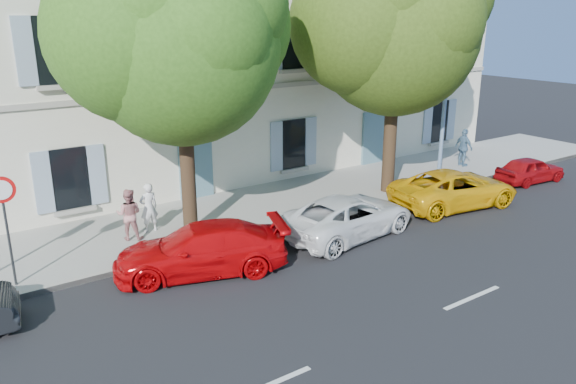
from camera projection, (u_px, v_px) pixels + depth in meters
ground at (362, 245)px, 16.88m from camera, size 90.00×90.00×0.00m
sidewalk at (279, 204)px, 20.33m from camera, size 36.00×4.50×0.15m
kerb at (316, 221)px, 18.64m from camera, size 36.00×0.16×0.16m
building at (201, 30)px, 23.03m from camera, size 28.00×7.00×12.00m
car_red_coupe at (201, 249)px, 14.92m from camera, size 4.95×3.29×1.33m
car_white_coupe at (347, 216)px, 17.41m from camera, size 4.86×2.66×1.29m
car_yellow_supercar at (454, 188)px, 20.12m from camera, size 5.07×2.93×1.33m
car_red_hatchback at (530, 170)px, 23.04m from camera, size 3.26×1.58×1.07m
tree_left at (181, 46)px, 15.68m from camera, size 5.65×5.65×8.76m
tree_right at (396, 32)px, 19.81m from camera, size 5.94×5.94×9.16m
road_sign at (4, 208)px, 13.46m from camera, size 0.65×0.14×2.83m
street_lamp at (451, 71)px, 21.34m from camera, size 0.29×1.66×7.77m
pedestrian_a at (149, 208)px, 17.32m from camera, size 0.58×0.39×1.57m
pedestrian_b at (129, 214)px, 16.73m from camera, size 0.96×0.91×1.57m
pedestrian_c at (464, 148)px, 24.87m from camera, size 0.53×1.03×1.67m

